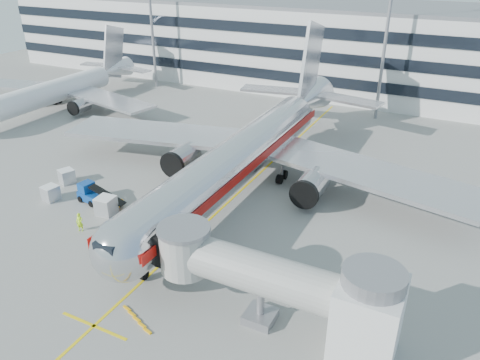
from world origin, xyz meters
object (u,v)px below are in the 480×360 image
at_px(baggage_tug, 90,193).
at_px(cargo_container_front, 106,206).
at_px(cargo_container_right, 67,176).
at_px(ramp_worker, 80,222).
at_px(cargo_container_left, 51,193).
at_px(main_jet, 249,150).
at_px(belt_loader, 104,200).

relative_size(baggage_tug, cargo_container_front, 1.59).
xyz_separation_m(baggage_tug, cargo_container_right, (-5.55, 2.19, -0.10)).
distance_m(baggage_tug, cargo_container_front, 3.62).
height_order(baggage_tug, ramp_worker, baggage_tug).
bearing_deg(cargo_container_left, baggage_tug, 22.74).
bearing_deg(cargo_container_front, main_jet, 51.95).
bearing_deg(baggage_tug, cargo_container_front, -20.88).
height_order(cargo_container_front, ramp_worker, ramp_worker).
bearing_deg(cargo_container_front, baggage_tug, 159.12).
bearing_deg(cargo_container_right, belt_loader, -16.25).
height_order(baggage_tug, cargo_container_left, baggage_tug).
bearing_deg(cargo_container_left, main_jet, 37.15).
height_order(main_jet, belt_loader, main_jet).
height_order(main_jet, cargo_container_front, main_jet).
relative_size(main_jet, baggage_tug, 16.91).
bearing_deg(baggage_tug, belt_loader, 0.24).
distance_m(baggage_tug, cargo_container_right, 5.97).
distance_m(belt_loader, cargo_container_right, 7.79).
relative_size(belt_loader, cargo_container_front, 2.21).
bearing_deg(main_jet, ramp_worker, -121.35).
relative_size(baggage_tug, cargo_container_left, 1.74).
distance_m(main_jet, cargo_container_right, 21.42).
relative_size(cargo_container_left, cargo_container_right, 0.87).
xyz_separation_m(cargo_container_left, cargo_container_front, (7.40, 0.39, 0.13)).
xyz_separation_m(baggage_tug, cargo_container_front, (3.39, -1.29, 0.03)).
height_order(cargo_container_left, ramp_worker, ramp_worker).
bearing_deg(main_jet, cargo_container_left, -142.85).
relative_size(baggage_tug, ramp_worker, 1.58).
xyz_separation_m(main_jet, cargo_container_left, (-17.43, -13.21, -3.42)).
xyz_separation_m(main_jet, cargo_container_right, (-18.97, -9.34, -3.42)).
bearing_deg(cargo_container_left, cargo_container_right, 111.68).
bearing_deg(main_jet, baggage_tug, -139.34).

